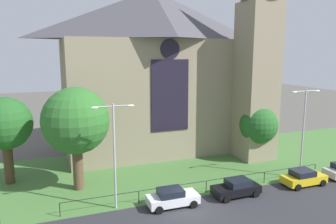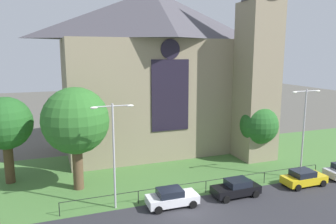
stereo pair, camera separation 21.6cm
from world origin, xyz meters
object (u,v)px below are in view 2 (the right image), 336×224
at_px(church_building, 161,70).
at_px(streetlamp_far, 304,123).
at_px(tree_left_near, 76,121).
at_px(parked_car_black, 236,188).
at_px(parked_car_white, 172,198).
at_px(tree_right_near, 259,125).
at_px(streetlamp_near, 114,143).
at_px(tree_left_far, 5,124).
at_px(parked_car_yellow, 304,178).

distance_m(church_building, streetlamp_far, 18.21).
relative_size(tree_left_near, parked_car_black, 2.24).
height_order(church_building, parked_car_black, church_building).
distance_m(parked_car_white, parked_car_black, 5.99).
height_order(church_building, streetlamp_far, church_building).
bearing_deg(streetlamp_far, church_building, 123.60).
xyz_separation_m(tree_right_near, parked_car_black, (-7.57, -7.55, -3.45)).
xyz_separation_m(tree_left_near, streetlamp_far, (21.17, -4.98, -0.74)).
bearing_deg(streetlamp_near, parked_car_black, -8.01).
xyz_separation_m(tree_left_far, parked_car_black, (18.91, -10.23, -5.05)).
distance_m(church_building, tree_right_near, 13.81).
bearing_deg(tree_right_near, tree_left_far, 174.22).
relative_size(tree_left_near, streetlamp_far, 1.05).
distance_m(tree_left_near, streetlamp_far, 21.76).
relative_size(tree_right_near, parked_car_white, 1.52).
distance_m(tree_right_near, streetlamp_near, 19.00).
bearing_deg(parked_car_black, streetlamp_far, -171.05).
height_order(tree_right_near, streetlamp_near, streetlamp_near).
height_order(parked_car_white, parked_car_yellow, same).
height_order(tree_left_near, parked_car_yellow, tree_left_near).
bearing_deg(parked_car_white, streetlamp_far, 6.12).
xyz_separation_m(tree_left_near, parked_car_black, (12.81, -6.44, -5.64)).
bearing_deg(tree_left_far, parked_car_white, -37.96).
relative_size(tree_right_near, streetlamp_near, 0.75).
xyz_separation_m(tree_left_far, tree_left_near, (6.10, -3.79, 0.59)).
height_order(tree_right_near, parked_car_black, tree_right_near).
distance_m(tree_left_near, parked_car_white, 10.86).
bearing_deg(streetlamp_near, parked_car_yellow, -5.30).
relative_size(church_building, tree_right_near, 4.05).
relative_size(streetlamp_near, parked_car_white, 2.03).
bearing_deg(tree_right_near, church_building, 136.23).
bearing_deg(parked_car_white, parked_car_black, -0.52).
bearing_deg(tree_left_far, tree_left_near, -31.85).
bearing_deg(streetlamp_far, parked_car_black, -170.08).
relative_size(church_building, streetlamp_far, 2.89).
relative_size(streetlamp_far, parked_car_yellow, 2.14).
bearing_deg(streetlamp_far, tree_left_near, 166.77).
height_order(streetlamp_near, parked_car_white, streetlamp_near).
height_order(tree_left_far, parked_car_white, tree_left_far).
relative_size(church_building, tree_left_far, 3.10).
relative_size(tree_left_far, parked_car_black, 1.98).
distance_m(tree_left_near, parked_car_black, 15.41).
bearing_deg(parked_car_black, streetlamp_near, -8.97).
xyz_separation_m(church_building, parked_car_white, (-4.60, -15.98, -9.53)).
distance_m(tree_left_near, parked_car_yellow, 21.87).
bearing_deg(parked_car_white, tree_left_far, 142.93).
distance_m(streetlamp_far, parked_car_black, 9.80).
bearing_deg(streetlamp_far, tree_right_near, 97.38).
relative_size(parked_car_white, parked_car_black, 1.00).
bearing_deg(tree_left_near, church_building, 40.31).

